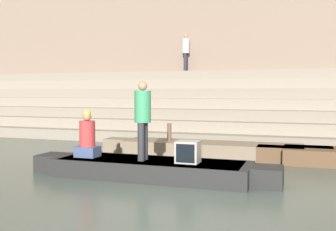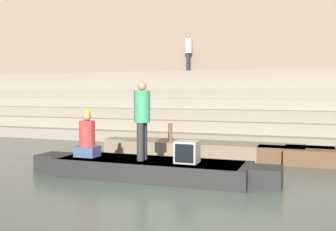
{
  "view_description": "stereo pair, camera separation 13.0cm",
  "coord_description": "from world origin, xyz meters",
  "px_view_note": "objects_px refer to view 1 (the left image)",
  "views": [
    {
      "loc": [
        2.04,
        -5.9,
        1.87
      ],
      "look_at": [
        -1.06,
        3.17,
        1.29
      ],
      "focal_mm": 42.0,
      "sensor_mm": 36.0,
      "label": 1
    },
    {
      "loc": [
        2.16,
        -5.86,
        1.87
      ],
      "look_at": [
        -1.06,
        3.17,
        1.29
      ],
      "focal_mm": 42.0,
      "sensor_mm": 36.0,
      "label": 2
    }
  ],
  "objects_px": {
    "person_standing": "(143,115)",
    "moored_boat_distant": "(210,149)",
    "rowboat_main": "(150,168)",
    "mooring_post": "(169,139)",
    "person_on_steps": "(186,50)",
    "tv_set": "(188,152)",
    "person_rowing": "(87,138)"
  },
  "relations": [
    {
      "from": "tv_set",
      "to": "moored_boat_distant",
      "type": "height_order",
      "value": "tv_set"
    },
    {
      "from": "person_standing",
      "to": "mooring_post",
      "type": "bearing_deg",
      "value": 111.5
    },
    {
      "from": "rowboat_main",
      "to": "person_standing",
      "type": "distance_m",
      "value": 1.17
    },
    {
      "from": "person_standing",
      "to": "person_on_steps",
      "type": "height_order",
      "value": "person_on_steps"
    },
    {
      "from": "mooring_post",
      "to": "person_on_steps",
      "type": "xyz_separation_m",
      "value": [
        -1.22,
        5.92,
        3.3
      ]
    },
    {
      "from": "tv_set",
      "to": "mooring_post",
      "type": "height_order",
      "value": "mooring_post"
    },
    {
      "from": "person_standing",
      "to": "mooring_post",
      "type": "xyz_separation_m",
      "value": [
        -0.53,
        3.36,
        -0.91
      ]
    },
    {
      "from": "moored_boat_distant",
      "to": "mooring_post",
      "type": "distance_m",
      "value": 1.29
    },
    {
      "from": "rowboat_main",
      "to": "person_on_steps",
      "type": "height_order",
      "value": "person_on_steps"
    },
    {
      "from": "moored_boat_distant",
      "to": "person_standing",
      "type": "bearing_deg",
      "value": -108.91
    },
    {
      "from": "person_on_steps",
      "to": "mooring_post",
      "type": "bearing_deg",
      "value": -17.13
    },
    {
      "from": "rowboat_main",
      "to": "person_on_steps",
      "type": "bearing_deg",
      "value": 100.8
    },
    {
      "from": "moored_boat_distant",
      "to": "person_rowing",
      "type": "bearing_deg",
      "value": -128.9
    },
    {
      "from": "moored_boat_distant",
      "to": "person_on_steps",
      "type": "xyz_separation_m",
      "value": [
        -2.48,
        5.99,
        3.54
      ]
    },
    {
      "from": "person_standing",
      "to": "moored_boat_distant",
      "type": "relative_size",
      "value": 0.26
    },
    {
      "from": "rowboat_main",
      "to": "tv_set",
      "type": "height_order",
      "value": "tv_set"
    },
    {
      "from": "person_standing",
      "to": "tv_set",
      "type": "relative_size",
      "value": 3.6
    },
    {
      "from": "mooring_post",
      "to": "person_on_steps",
      "type": "height_order",
      "value": "person_on_steps"
    },
    {
      "from": "tv_set",
      "to": "mooring_post",
      "type": "bearing_deg",
      "value": 116.23
    },
    {
      "from": "rowboat_main",
      "to": "mooring_post",
      "type": "bearing_deg",
      "value": 100.74
    },
    {
      "from": "person_standing",
      "to": "person_on_steps",
      "type": "bearing_deg",
      "value": 113.2
    },
    {
      "from": "person_standing",
      "to": "tv_set",
      "type": "height_order",
      "value": "person_standing"
    },
    {
      "from": "tv_set",
      "to": "person_on_steps",
      "type": "bearing_deg",
      "value": 108.09
    },
    {
      "from": "moored_boat_distant",
      "to": "person_on_steps",
      "type": "height_order",
      "value": "person_on_steps"
    },
    {
      "from": "person_rowing",
      "to": "mooring_post",
      "type": "distance_m",
      "value": 3.47
    },
    {
      "from": "rowboat_main",
      "to": "tv_set",
      "type": "relative_size",
      "value": 11.8
    },
    {
      "from": "rowboat_main",
      "to": "person_standing",
      "type": "height_order",
      "value": "person_standing"
    },
    {
      "from": "person_rowing",
      "to": "person_on_steps",
      "type": "distance_m",
      "value": 9.73
    },
    {
      "from": "person_standing",
      "to": "moored_boat_distant",
      "type": "xyz_separation_m",
      "value": [
        0.74,
        3.28,
        -1.15
      ]
    },
    {
      "from": "rowboat_main",
      "to": "moored_boat_distant",
      "type": "bearing_deg",
      "value": 78.67
    },
    {
      "from": "rowboat_main",
      "to": "mooring_post",
      "type": "distance_m",
      "value": 3.36
    },
    {
      "from": "tv_set",
      "to": "person_standing",
      "type": "bearing_deg",
      "value": -178.22
    }
  ]
}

